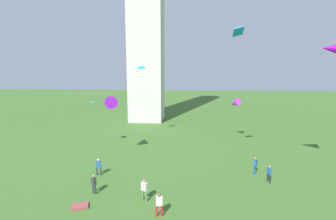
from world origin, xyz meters
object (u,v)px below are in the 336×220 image
at_px(person_5, 144,189).
at_px(kite_flying_4, 141,67).
at_px(person_4, 99,166).
at_px(kite_flying_1, 234,103).
at_px(kite_flying_0, 238,32).
at_px(kite_flying_5, 336,49).
at_px(kite_flying_3, 112,100).
at_px(kite_flying_2, 94,102).
at_px(person_2, 94,183).
at_px(person_3, 269,173).
at_px(kite_bundle_0, 80,206).
at_px(person_1, 255,165).
at_px(person_0, 159,203).

bearing_deg(person_5, kite_flying_4, -47.03).
height_order(person_4, kite_flying_1, kite_flying_1).
xyz_separation_m(kite_flying_0, kite_flying_4, (-11.34, 9.62, -3.25)).
bearing_deg(kite_flying_5, kite_flying_1, -142.32).
bearing_deg(kite_flying_5, person_4, -75.14).
height_order(person_5, kite_flying_3, kite_flying_3).
bearing_deg(kite_flying_2, kite_flying_3, -129.25).
height_order(person_2, kite_flying_5, kite_flying_5).
relative_size(person_3, person_5, 0.88).
distance_m(person_2, person_3, 15.59).
height_order(person_3, kite_bundle_0, person_3).
xyz_separation_m(person_2, kite_flying_5, (20.15, 3.97, 11.08)).
relative_size(person_4, kite_bundle_0, 1.37).
bearing_deg(person_4, person_1, 173.46).
bearing_deg(kite_flying_3, person_3, 151.34).
xyz_separation_m(person_1, kite_flying_3, (-15.43, 3.85, 5.78)).
bearing_deg(kite_flying_1, kite_flying_0, 47.36).
bearing_deg(person_5, person_1, -117.20).
xyz_separation_m(person_3, person_4, (-16.14, 0.12, 0.05)).
height_order(kite_flying_2, kite_flying_4, kite_flying_4).
relative_size(person_0, person_4, 1.03).
bearing_deg(kite_flying_1, person_3, 60.80).
xyz_separation_m(kite_flying_2, kite_bundle_0, (4.15, -13.96, -6.10)).
distance_m(person_3, kite_flying_5, 12.17).
relative_size(person_0, person_1, 1.01).
distance_m(kite_flying_0, kite_flying_2, 19.24).
distance_m(person_2, kite_flying_0, 18.95).
xyz_separation_m(person_4, kite_flying_0, (13.32, 2.66, 12.88)).
bearing_deg(person_5, kite_flying_5, -131.61).
height_order(person_0, kite_flying_4, kite_flying_4).
bearing_deg(kite_flying_0, person_2, 120.35).
distance_m(person_2, kite_bundle_0, 2.35).
height_order(person_3, kite_flying_1, kite_flying_1).
distance_m(person_4, kite_flying_5, 23.82).
bearing_deg(person_1, kite_bundle_0, -29.93).
xyz_separation_m(kite_flying_1, kite_bundle_0, (-14.49, -19.62, -5.40)).
bearing_deg(person_3, kite_flying_2, 49.50).
bearing_deg(kite_flying_4, person_2, 84.00).
bearing_deg(person_3, kite_bundle_0, 92.56).
xyz_separation_m(person_0, person_5, (-1.42, 1.99, 0.04)).
relative_size(kite_flying_0, kite_bundle_0, 1.13).
xyz_separation_m(person_1, person_5, (-9.94, -6.03, 0.04)).
xyz_separation_m(kite_flying_2, kite_flying_3, (3.32, -2.69, 0.57)).
distance_m(kite_flying_2, kite_flying_3, 4.32).
bearing_deg(kite_flying_3, kite_flying_1, -161.15).
bearing_deg(person_4, person_0, 124.02).
bearing_deg(person_2, kite_flying_3, 136.60).
xyz_separation_m(person_2, person_3, (15.19, 3.50, -0.02)).
bearing_deg(kite_flying_0, kite_flying_5, -103.13).
bearing_deg(person_5, kite_flying_0, -106.80).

